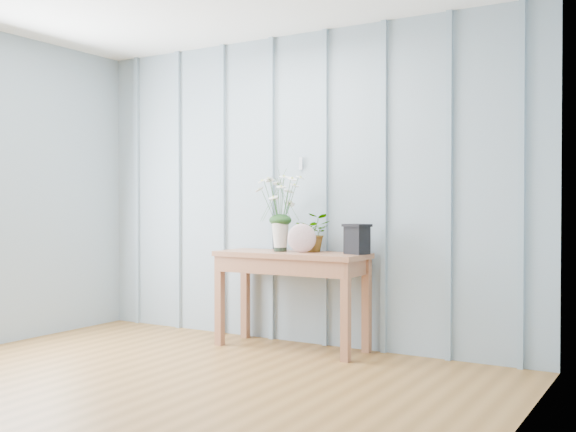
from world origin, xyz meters
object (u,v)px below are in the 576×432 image
Objects in this scene: daisy_vase at (280,201)px; sideboard at (291,267)px; felt_disc_vessel at (302,238)px; carved_box at (357,239)px.

sideboard is at bearing -6.83° from daisy_vase.
felt_disc_vessel reaches higher than sideboard.
felt_disc_vessel is at bearing -168.68° from carved_box.
sideboard is at bearing 148.34° from felt_disc_vessel.
sideboard is 0.25m from felt_disc_vessel.
daisy_vase is at bearing 173.17° from sideboard.
daisy_vase reaches higher than sideboard.
daisy_vase is 0.70m from carved_box.
daisy_vase is 2.83× the size of carved_box.
daisy_vase is 2.85× the size of felt_disc_vessel.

